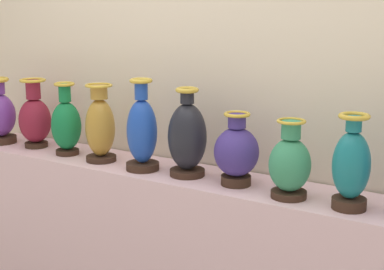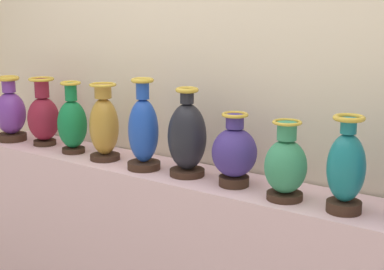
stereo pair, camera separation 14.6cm
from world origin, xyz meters
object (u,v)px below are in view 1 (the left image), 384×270
(vase_onyx, at_px, (187,137))
(vase_indigo, at_px, (236,152))
(vase_emerald, at_px, (66,124))
(vase_jade, at_px, (290,164))
(vase_burgundy, at_px, (35,118))
(vase_sapphire, at_px, (142,132))
(vase_violet, at_px, (0,115))
(vase_teal, at_px, (351,166))
(vase_ochre, at_px, (100,127))

(vase_onyx, xyz_separation_m, vase_indigo, (0.24, -0.01, -0.03))
(vase_emerald, xyz_separation_m, vase_jade, (1.20, -0.03, -0.02))
(vase_burgundy, relative_size, vase_onyx, 0.93)
(vase_sapphire, bearing_deg, vase_indigo, 3.21)
(vase_violet, xyz_separation_m, vase_teal, (1.92, -0.02, 0.01))
(vase_teal, bearing_deg, vase_emerald, 178.92)
(vase_violet, height_order, vase_sapphire, vase_sapphire)
(vase_jade, bearing_deg, vase_teal, 0.08)
(vase_ochre, distance_m, vase_indigo, 0.73)
(vase_teal, bearing_deg, vase_burgundy, 178.21)
(vase_violet, distance_m, vase_indigo, 1.44)
(vase_sapphire, xyz_separation_m, vase_teal, (0.95, -0.01, -0.01))
(vase_burgundy, relative_size, vase_emerald, 1.00)
(vase_emerald, distance_m, vase_jade, 1.20)
(vase_violet, xyz_separation_m, vase_burgundy, (0.23, 0.03, 0.00))
(vase_emerald, bearing_deg, vase_ochre, -1.12)
(vase_indigo, height_order, vase_teal, vase_teal)
(vase_burgundy, xyz_separation_m, vase_onyx, (0.96, -0.01, 0.02))
(vase_jade, bearing_deg, vase_indigo, 172.10)
(vase_teal, bearing_deg, vase_jade, -179.92)
(vase_teal, bearing_deg, vase_sapphire, 179.50)
(vase_violet, bearing_deg, vase_ochre, 0.40)
(vase_violet, height_order, vase_onyx, vase_onyx)
(vase_violet, bearing_deg, vase_emerald, 1.11)
(vase_jade, xyz_separation_m, vase_teal, (0.24, 0.00, 0.03))
(vase_ochre, bearing_deg, vase_emerald, 178.88)
(vase_onyx, height_order, vase_jade, vase_onyx)
(vase_violet, xyz_separation_m, vase_sapphire, (0.97, -0.01, 0.02))
(vase_onyx, bearing_deg, vase_ochre, -178.01)
(vase_burgundy, bearing_deg, vase_violet, -171.43)
(vase_jade, bearing_deg, vase_sapphire, 179.31)
(vase_ochre, relative_size, vase_teal, 1.05)
(vase_sapphire, relative_size, vase_jade, 1.35)
(vase_burgundy, distance_m, vase_emerald, 0.25)
(vase_sapphire, relative_size, vase_teal, 1.17)
(vase_ochre, xyz_separation_m, vase_onyx, (0.48, 0.02, 0.00))
(vase_emerald, distance_m, vase_indigo, 0.95)
(vase_onyx, xyz_separation_m, vase_jade, (0.49, -0.04, -0.04))
(vase_sapphire, relative_size, vase_onyx, 1.07)
(vase_ochre, xyz_separation_m, vase_teal, (1.21, -0.02, -0.01))
(vase_ochre, height_order, vase_indigo, vase_ochre)
(vase_onyx, bearing_deg, vase_violet, -178.96)
(vase_ochre, relative_size, vase_onyx, 0.95)
(vase_sapphire, xyz_separation_m, vase_onyx, (0.22, 0.03, -0.00))
(vase_ochre, bearing_deg, vase_violet, -179.60)
(vase_onyx, distance_m, vase_indigo, 0.25)
(vase_sapphire, bearing_deg, vase_jade, -0.69)
(vase_violet, relative_size, vase_emerald, 0.98)
(vase_emerald, relative_size, vase_teal, 1.02)
(vase_sapphire, height_order, vase_indigo, vase_sapphire)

